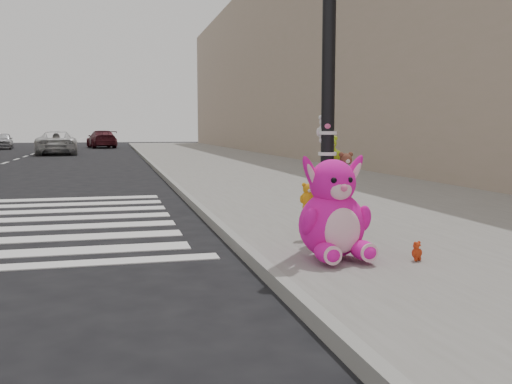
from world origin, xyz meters
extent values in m
plane|color=black|center=(0.00, 0.00, 0.00)|extent=(120.00, 120.00, 0.00)
cube|color=slate|center=(5.00, 10.00, 0.07)|extent=(7.00, 80.00, 0.14)
cube|color=gray|center=(1.55, 10.00, 0.07)|extent=(0.12, 80.00, 0.15)
cube|color=tan|center=(10.50, 20.00, 5.00)|extent=(5.00, 60.00, 10.00)
cylinder|color=black|center=(2.60, 1.80, 2.14)|extent=(0.16, 0.16, 4.00)
cylinder|color=white|center=(2.60, 1.80, 0.89)|extent=(0.22, 0.22, 0.04)
cylinder|color=white|center=(2.60, 1.80, 1.19)|extent=(0.22, 0.22, 0.04)
cylinder|color=white|center=(2.60, 1.80, 1.44)|extent=(0.22, 0.22, 0.04)
ellipsoid|color=#F714AC|center=(2.11, 0.51, 0.24)|extent=(0.26, 0.39, 0.20)
ellipsoid|color=#F714AC|center=(2.51, 0.54, 0.24)|extent=(0.26, 0.39, 0.20)
ellipsoid|color=#F714AC|center=(2.29, 0.84, 0.49)|extent=(0.75, 0.65, 0.71)
ellipsoid|color=#F9BFD1|center=(2.31, 0.60, 0.47)|extent=(0.40, 0.17, 0.46)
sphere|color=#F714AC|center=(2.29, 0.84, 0.93)|extent=(0.52, 0.52, 0.49)
ellipsoid|color=#F714AC|center=(2.07, 0.84, 1.00)|extent=(0.34, 0.12, 0.49)
ellipsoid|color=#F714AC|center=(2.51, 0.88, 1.00)|extent=(0.34, 0.12, 0.49)
imported|color=silver|center=(-3.09, 30.15, 0.67)|extent=(2.55, 4.95, 1.34)
imported|color=#511720|center=(-0.78, 41.20, 0.67)|extent=(2.58, 4.85, 1.34)
imported|color=silver|center=(-7.76, 40.14, 0.61)|extent=(1.87, 3.74, 1.22)
camera|label=1|loc=(0.10, -4.67, 1.49)|focal=40.00mm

